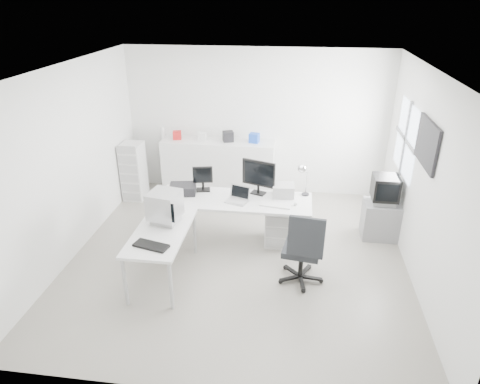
# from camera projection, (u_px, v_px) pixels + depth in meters

# --- Properties ---
(floor) EXTENTS (5.00, 5.00, 0.01)m
(floor) POSITION_uv_depth(u_px,v_px,m) (238.00, 256.00, 6.57)
(floor) COLOR #B0AD9E
(floor) RESTS_ON ground
(ceiling) EXTENTS (5.00, 5.00, 0.01)m
(ceiling) POSITION_uv_depth(u_px,v_px,m) (238.00, 70.00, 5.38)
(ceiling) COLOR white
(ceiling) RESTS_ON back_wall
(back_wall) EXTENTS (5.00, 0.02, 2.80)m
(back_wall) POSITION_uv_depth(u_px,v_px,m) (256.00, 123.00, 8.21)
(back_wall) COLOR silver
(back_wall) RESTS_ON floor
(left_wall) EXTENTS (0.02, 5.00, 2.80)m
(left_wall) POSITION_uv_depth(u_px,v_px,m) (70.00, 163.00, 6.28)
(left_wall) COLOR silver
(left_wall) RESTS_ON floor
(right_wall) EXTENTS (0.02, 5.00, 2.80)m
(right_wall) POSITION_uv_depth(u_px,v_px,m) (424.00, 182.00, 5.67)
(right_wall) COLOR silver
(right_wall) RESTS_ON floor
(window) EXTENTS (0.02, 1.20, 1.10)m
(window) POSITION_uv_depth(u_px,v_px,m) (406.00, 139.00, 6.66)
(window) COLOR white
(window) RESTS_ON right_wall
(wall_picture) EXTENTS (0.04, 0.90, 0.60)m
(wall_picture) POSITION_uv_depth(u_px,v_px,m) (427.00, 144.00, 5.55)
(wall_picture) COLOR black
(wall_picture) RESTS_ON right_wall
(main_desk) EXTENTS (2.40, 0.80, 0.75)m
(main_desk) POSITION_uv_depth(u_px,v_px,m) (235.00, 220.00, 6.84)
(main_desk) COLOR silver
(main_desk) RESTS_ON floor
(side_desk) EXTENTS (0.70, 1.40, 0.75)m
(side_desk) POSITION_uv_depth(u_px,v_px,m) (163.00, 254.00, 5.96)
(side_desk) COLOR silver
(side_desk) RESTS_ON floor
(drawer_pedestal) EXTENTS (0.40, 0.50, 0.60)m
(drawer_pedestal) POSITION_uv_depth(u_px,v_px,m) (278.00, 225.00, 6.83)
(drawer_pedestal) COLOR silver
(drawer_pedestal) RESTS_ON floor
(inkjet_printer) EXTENTS (0.46, 0.39, 0.15)m
(inkjet_printer) POSITION_uv_depth(u_px,v_px,m) (183.00, 189.00, 6.84)
(inkjet_printer) COLOR black
(inkjet_printer) RESTS_ON main_desk
(lcd_monitor_small) EXTENTS (0.35, 0.24, 0.40)m
(lcd_monitor_small) POSITION_uv_depth(u_px,v_px,m) (203.00, 179.00, 6.88)
(lcd_monitor_small) COLOR black
(lcd_monitor_small) RESTS_ON main_desk
(lcd_monitor_large) EXTENTS (0.60, 0.39, 0.58)m
(lcd_monitor_large) POSITION_uv_depth(u_px,v_px,m) (259.00, 177.00, 6.74)
(lcd_monitor_large) COLOR black
(lcd_monitor_large) RESTS_ON main_desk
(laptop) EXTENTS (0.39, 0.40, 0.20)m
(laptop) POSITION_uv_depth(u_px,v_px,m) (237.00, 196.00, 6.54)
(laptop) COLOR #B7B7BA
(laptop) RESTS_ON main_desk
(white_keyboard) EXTENTS (0.49, 0.22, 0.02)m
(white_keyboard) POSITION_uv_depth(u_px,v_px,m) (275.00, 205.00, 6.46)
(white_keyboard) COLOR silver
(white_keyboard) RESTS_ON main_desk
(white_mouse) EXTENTS (0.06, 0.06, 0.06)m
(white_mouse) POSITION_uv_depth(u_px,v_px,m) (295.00, 204.00, 6.46)
(white_mouse) COLOR silver
(white_mouse) RESTS_ON main_desk
(laser_printer) EXTENTS (0.35, 0.31, 0.19)m
(laser_printer) POSITION_uv_depth(u_px,v_px,m) (283.00, 190.00, 6.74)
(laser_printer) COLOR #9F9F9F
(laser_printer) RESTS_ON main_desk
(desk_lamp) EXTENTS (0.17, 0.17, 0.49)m
(desk_lamp) POSITION_uv_depth(u_px,v_px,m) (306.00, 181.00, 6.71)
(desk_lamp) COLOR silver
(desk_lamp) RESTS_ON main_desk
(crt_monitor) EXTENTS (0.46, 0.46, 0.45)m
(crt_monitor) POSITION_uv_depth(u_px,v_px,m) (165.00, 207.00, 5.92)
(crt_monitor) COLOR #B7B7BA
(crt_monitor) RESTS_ON side_desk
(black_keyboard) EXTENTS (0.49, 0.29, 0.03)m
(black_keyboard) POSITION_uv_depth(u_px,v_px,m) (151.00, 246.00, 5.43)
(black_keyboard) COLOR black
(black_keyboard) RESTS_ON side_desk
(office_chair) EXTENTS (0.73, 0.73, 1.11)m
(office_chair) POSITION_uv_depth(u_px,v_px,m) (302.00, 246.00, 5.81)
(office_chair) COLOR #26282C
(office_chair) RESTS_ON floor
(tv_cabinet) EXTENTS (0.57, 0.46, 0.62)m
(tv_cabinet) POSITION_uv_depth(u_px,v_px,m) (380.00, 220.00, 6.98)
(tv_cabinet) COLOR gray
(tv_cabinet) RESTS_ON floor
(crt_tv) EXTENTS (0.50, 0.48, 0.45)m
(crt_tv) POSITION_uv_depth(u_px,v_px,m) (385.00, 190.00, 6.76)
(crt_tv) COLOR black
(crt_tv) RESTS_ON tv_cabinet
(sideboard) EXTENTS (2.18, 0.54, 1.09)m
(sideboard) POSITION_uv_depth(u_px,v_px,m) (219.00, 167.00, 8.43)
(sideboard) COLOR silver
(sideboard) RESTS_ON floor
(clutter_box_a) EXTENTS (0.18, 0.17, 0.16)m
(clutter_box_a) POSITION_uv_depth(u_px,v_px,m) (177.00, 135.00, 8.26)
(clutter_box_a) COLOR red
(clutter_box_a) RESTS_ON sideboard
(clutter_box_b) EXTENTS (0.16, 0.15, 0.15)m
(clutter_box_b) POSITION_uv_depth(u_px,v_px,m) (202.00, 136.00, 8.20)
(clutter_box_b) COLOR silver
(clutter_box_b) RESTS_ON sideboard
(clutter_box_c) EXTENTS (0.24, 0.23, 0.19)m
(clutter_box_c) POSITION_uv_depth(u_px,v_px,m) (228.00, 136.00, 8.13)
(clutter_box_c) COLOR black
(clutter_box_c) RESTS_ON sideboard
(clutter_box_d) EXTENTS (0.20, 0.19, 0.18)m
(clutter_box_d) POSITION_uv_depth(u_px,v_px,m) (254.00, 138.00, 8.08)
(clutter_box_d) COLOR blue
(clutter_box_d) RESTS_ON sideboard
(clutter_bottle) EXTENTS (0.07, 0.07, 0.22)m
(clutter_bottle) POSITION_uv_depth(u_px,v_px,m) (163.00, 132.00, 8.32)
(clutter_bottle) COLOR silver
(clutter_bottle) RESTS_ON sideboard
(filing_cabinet) EXTENTS (0.39, 0.46, 1.11)m
(filing_cabinet) POSITION_uv_depth(u_px,v_px,m) (134.00, 171.00, 8.22)
(filing_cabinet) COLOR silver
(filing_cabinet) RESTS_ON floor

